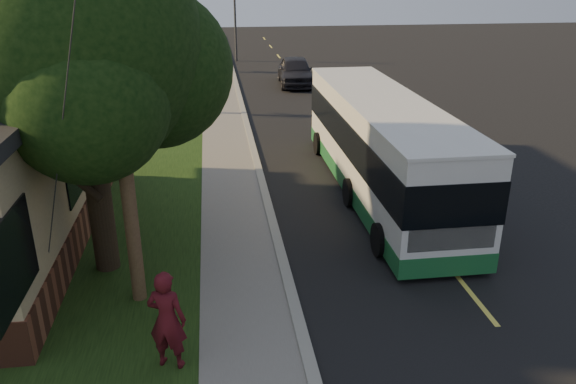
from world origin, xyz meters
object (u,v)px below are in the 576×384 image
Objects in this scene: utility_pole at (116,90)px; skateboarder at (167,320)px; fire_hydrant at (169,306)px; transit_bus at (381,144)px; traffic_signal at (235,18)px; distant_car at (296,71)px; bare_tree_near at (169,70)px; bare_tree_far at (187,42)px; leafy_tree at (82,50)px.

skateboarder is (0.81, -2.34, -3.60)m from utility_pole.
fire_hydrant is 0.07× the size of transit_bus.
traffic_signal is (3.10, 34.00, 2.73)m from fire_hydrant.
utility_pole is 4.72× the size of skateboarder.
traffic_signal is 1.11× the size of distant_car.
bare_tree_near is at bearing 92.86° from fire_hydrant.
bare_tree_far is 5.44m from traffic_signal.
traffic_signal is 10.52m from distant_car.
fire_hydrant is at bearing -100.69° from distant_car.
distant_car reaches higher than fire_hydrant.
traffic_signal is at bearing 84.79° from fire_hydrant.
leafy_tree is 1.94× the size of bare_tree_far.
fire_hydrant is at bearing -54.62° from utility_pole.
traffic_signal is 27.80m from transit_bus.
transit_bus is at bearing -83.49° from traffic_signal.
utility_pole is at bearing -102.89° from distant_car.
utility_pole reaches higher than transit_bus.
fire_hydrant is 0.09× the size of leafy_tree.
utility_pole is 0.80× the size of transit_bus.
leafy_tree is at bearing -92.45° from bare_tree_far.
skateboarder is (1.67, -3.99, -4.14)m from leafy_tree.
bare_tree_near is at bearing 90.66° from utility_pole.
fire_hydrant is 18.10m from bare_tree_near.
skateboarder is at bearing -87.04° from bare_tree_near.
bare_tree_far is (1.17, 27.35, -3.16)m from leafy_tree.
bare_tree_far is at bearing -70.86° from skateboarder.
bare_tree_far reaches higher than distant_car.
transit_bus is (6.95, 5.43, -2.99)m from utility_pole.
transit_bus reaches higher than skateboarder.
distant_car is (6.22, 24.22, 0.41)m from fire_hydrant.
transit_bus is 9.92m from skateboarder.
fire_hydrant is at bearing -67.53° from skateboarder.
utility_pole reaches higher than leafy_tree.
skateboarder is at bearing -99.75° from distant_car.
utility_pole is (-0.71, 0.99, 4.20)m from fire_hydrant.
leafy_tree reaches higher than transit_bus.
leafy_tree is at bearing -106.15° from distant_car.
transit_bus reaches higher than fire_hydrant.
skateboarder is (-3.00, -35.35, -2.13)m from traffic_signal.
bare_tree_near is at bearing 121.69° from transit_bus.
transit_bus is at bearing -74.25° from bare_tree_far.
bare_tree_near reaches higher than bare_tree_far.
distant_car is (6.92, 23.23, -3.78)m from utility_pole.
skateboarder is at bearing -71.00° from utility_pole.
leafy_tree is 9.37m from transit_bus.
traffic_signal is 35.54m from skateboarder.
bare_tree_far is 0.81× the size of distant_car.
fire_hydrant is 5.65m from leafy_tree.
utility_pole is 29.13m from bare_tree_far.
traffic_signal is at bearing 83.42° from utility_pole.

